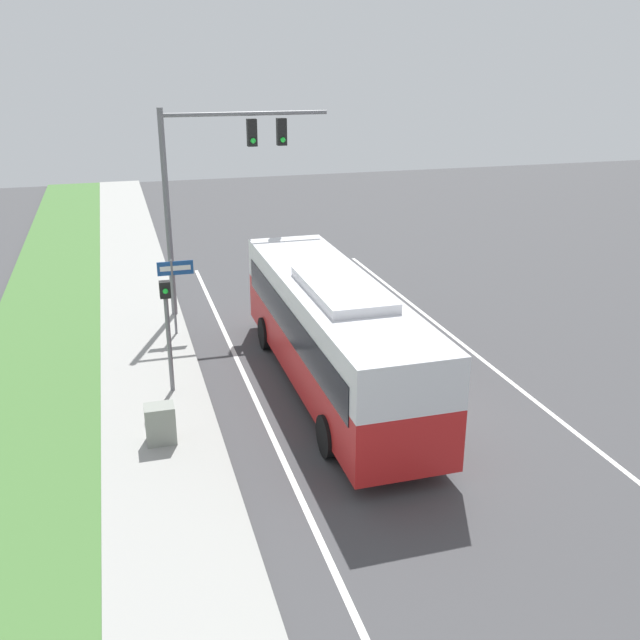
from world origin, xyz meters
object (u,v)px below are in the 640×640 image
Objects in this scene: bus at (332,328)px; pedestrian_signal at (167,319)px; street_sign at (175,284)px; signal_gantry at (213,172)px; utility_cabinet at (160,424)px.

pedestrian_signal is at bearing 168.54° from bus.
bus is 4.19× the size of street_sign.
pedestrian_signal is at bearing -97.54° from street_sign.
pedestrian_signal is at bearing -109.72° from signal_gantry.
bus is 1.53× the size of signal_gantry.
utility_cabinet is (-1.08, -7.09, -1.24)m from street_sign.
pedestrian_signal is (-2.26, -6.29, -2.87)m from signal_gantry.
bus is at bearing -11.46° from pedestrian_signal.
utility_cabinet is at bearing -100.46° from pedestrian_signal.
utility_cabinet is at bearing -158.48° from bus.
street_sign is 7.28m from utility_cabinet.
pedestrian_signal reaches higher than utility_cabinet.
street_sign reaches higher than utility_cabinet.
signal_gantry is at bearing 105.90° from bus.
bus is at bearing 21.52° from utility_cabinet.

